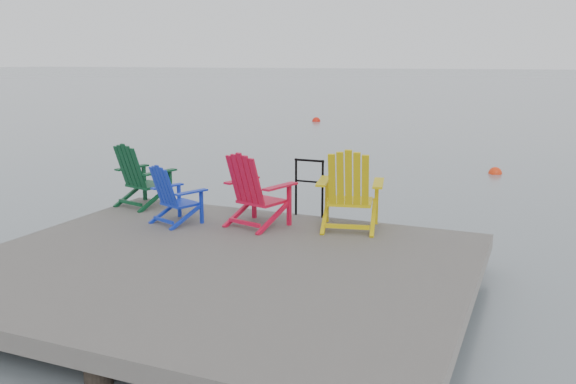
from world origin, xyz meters
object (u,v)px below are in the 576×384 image
at_px(chair_green, 140,175).
at_px(buoy_a, 495,174).
at_px(chair_blue, 174,194).
at_px(chair_red, 255,190).
at_px(chair_yellow, 350,190).
at_px(buoy_b, 316,121).
at_px(handrail, 309,182).

height_order(chair_green, buoy_a, chair_green).
bearing_deg(chair_green, chair_blue, -18.36).
distance_m(chair_red, chair_yellow, 1.36).
bearing_deg(chair_red, buoy_a, 88.18).
height_order(buoy_a, buoy_b, buoy_b).
bearing_deg(chair_yellow, chair_blue, -176.74).
height_order(chair_green, chair_yellow, chair_yellow).
relative_size(handrail, buoy_b, 2.21).
distance_m(chair_blue, chair_red, 1.23).
bearing_deg(handrail, chair_green, -170.20).
relative_size(handrail, chair_red, 0.82).
distance_m(handrail, chair_blue, 2.07).
distance_m(handrail, buoy_a, 8.16).
bearing_deg(chair_yellow, chair_red, -176.65).
distance_m(chair_blue, buoy_b, 20.74).
xyz_separation_m(handrail, buoy_a, (2.18, 7.79, -1.04)).
bearing_deg(chair_red, chair_blue, -149.02).
bearing_deg(handrail, buoy_b, 110.09).
bearing_deg(buoy_b, chair_yellow, -68.29).
xyz_separation_m(chair_green, buoy_b, (-4.10, 19.34, -1.03)).
bearing_deg(chair_green, buoy_a, 73.21).
height_order(chair_blue, chair_red, chair_red).
bearing_deg(chair_green, handrail, 24.06).
bearing_deg(chair_blue, handrail, 56.65).
bearing_deg(chair_blue, buoy_a, 87.89).
xyz_separation_m(chair_red, buoy_b, (-6.39, 19.72, -1.05)).
bearing_deg(chair_green, buoy_b, 116.21).
bearing_deg(chair_blue, chair_green, 168.53).
bearing_deg(buoy_a, buoy_b, 129.37).
xyz_separation_m(chair_red, chair_yellow, (1.31, 0.37, 0.04)).
bearing_deg(chair_green, chair_red, 4.70).
bearing_deg(handrail, buoy_a, 74.36).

